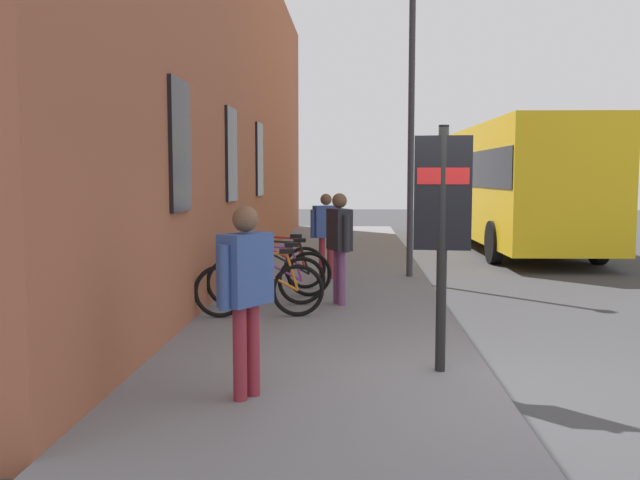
{
  "coord_description": "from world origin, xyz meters",
  "views": [
    {
      "loc": [
        -6.38,
        1.35,
        2.04
      ],
      "look_at": [
        2.14,
        1.78,
        1.24
      ],
      "focal_mm": 38.88,
      "sensor_mm": 36.0,
      "label": 1
    }
  ],
  "objects_px": {
    "bicycle_end_of_row": "(260,289)",
    "pedestrian_crossing_street": "(246,282)",
    "bicycle_under_window": "(277,272)",
    "bicycle_nearest_sign": "(267,280)",
    "pedestrian_by_facade": "(326,227)",
    "street_lamp": "(411,104)",
    "bicycle_by_door": "(275,266)",
    "city_bus": "(512,180)",
    "pedestrian_near_bus": "(339,237)",
    "transit_info_sign": "(443,209)"
  },
  "relations": [
    {
      "from": "bicycle_end_of_row",
      "to": "pedestrian_crossing_street",
      "type": "distance_m",
      "value": 3.5
    },
    {
      "from": "bicycle_under_window",
      "to": "pedestrian_crossing_street",
      "type": "relative_size",
      "value": 1.06
    },
    {
      "from": "bicycle_nearest_sign",
      "to": "pedestrian_by_facade",
      "type": "distance_m",
      "value": 2.88
    },
    {
      "from": "pedestrian_by_facade",
      "to": "street_lamp",
      "type": "height_order",
      "value": "street_lamp"
    },
    {
      "from": "bicycle_end_of_row",
      "to": "bicycle_under_window",
      "type": "height_order",
      "value": "same"
    },
    {
      "from": "bicycle_under_window",
      "to": "pedestrian_crossing_street",
      "type": "xyz_separation_m",
      "value": [
        -5.04,
        -0.31,
        0.63
      ]
    },
    {
      "from": "bicycle_under_window",
      "to": "bicycle_end_of_row",
      "type": "bearing_deg",
      "value": 178.38
    },
    {
      "from": "bicycle_by_door",
      "to": "street_lamp",
      "type": "bearing_deg",
      "value": -56.59
    },
    {
      "from": "city_bus",
      "to": "pedestrian_near_bus",
      "type": "height_order",
      "value": "city_bus"
    },
    {
      "from": "pedestrian_by_facade",
      "to": "street_lamp",
      "type": "relative_size",
      "value": 0.29
    },
    {
      "from": "city_bus",
      "to": "street_lamp",
      "type": "distance_m",
      "value": 7.29
    },
    {
      "from": "bicycle_by_door",
      "to": "street_lamp",
      "type": "xyz_separation_m",
      "value": [
        1.59,
        -2.41,
        2.87
      ]
    },
    {
      "from": "pedestrian_by_facade",
      "to": "street_lamp",
      "type": "xyz_separation_m",
      "value": [
        0.42,
        -1.58,
        2.29
      ]
    },
    {
      "from": "bicycle_nearest_sign",
      "to": "pedestrian_by_facade",
      "type": "relative_size",
      "value": 1.1
    },
    {
      "from": "pedestrian_crossing_street",
      "to": "pedestrian_by_facade",
      "type": "bearing_deg",
      "value": -3.22
    },
    {
      "from": "bicycle_under_window",
      "to": "bicycle_by_door",
      "type": "height_order",
      "value": "same"
    },
    {
      "from": "bicycle_nearest_sign",
      "to": "transit_info_sign",
      "type": "relative_size",
      "value": 0.73
    },
    {
      "from": "street_lamp",
      "to": "bicycle_end_of_row",
      "type": "bearing_deg",
      "value": 149.62
    },
    {
      "from": "pedestrian_crossing_street",
      "to": "street_lamp",
      "type": "relative_size",
      "value": 0.3
    },
    {
      "from": "bicycle_under_window",
      "to": "street_lamp",
      "type": "bearing_deg",
      "value": -44.04
    },
    {
      "from": "pedestrian_by_facade",
      "to": "street_lamp",
      "type": "bearing_deg",
      "value": -75.08
    },
    {
      "from": "bicycle_end_of_row",
      "to": "pedestrian_by_facade",
      "type": "height_order",
      "value": "pedestrian_by_facade"
    },
    {
      "from": "city_bus",
      "to": "pedestrian_by_facade",
      "type": "xyz_separation_m",
      "value": [
        -6.76,
        4.88,
        -0.83
      ]
    },
    {
      "from": "pedestrian_near_bus",
      "to": "pedestrian_crossing_street",
      "type": "relative_size",
      "value": 1.0
    },
    {
      "from": "transit_info_sign",
      "to": "pedestrian_by_facade",
      "type": "distance_m",
      "value": 6.25
    },
    {
      "from": "pedestrian_crossing_street",
      "to": "pedestrian_near_bus",
      "type": "bearing_deg",
      "value": -8.96
    },
    {
      "from": "bicycle_nearest_sign",
      "to": "pedestrian_by_facade",
      "type": "bearing_deg",
      "value": -15.61
    },
    {
      "from": "bicycle_nearest_sign",
      "to": "pedestrian_crossing_street",
      "type": "xyz_separation_m",
      "value": [
        -4.27,
        -0.37,
        0.63
      ]
    },
    {
      "from": "pedestrian_crossing_street",
      "to": "transit_info_sign",
      "type": "bearing_deg",
      "value": -62.59
    },
    {
      "from": "bicycle_by_door",
      "to": "pedestrian_by_facade",
      "type": "distance_m",
      "value": 1.54
    },
    {
      "from": "bicycle_under_window",
      "to": "bicycle_by_door",
      "type": "bearing_deg",
      "value": 9.04
    },
    {
      "from": "bicycle_by_door",
      "to": "pedestrian_by_facade",
      "type": "bearing_deg",
      "value": -35.31
    },
    {
      "from": "bicycle_nearest_sign",
      "to": "pedestrian_by_facade",
      "type": "xyz_separation_m",
      "value": [
        2.72,
        -0.76,
        0.58
      ]
    },
    {
      "from": "street_lamp",
      "to": "bicycle_under_window",
      "type": "bearing_deg",
      "value": 135.96
    },
    {
      "from": "bicycle_end_of_row",
      "to": "bicycle_by_door",
      "type": "distance_m",
      "value": 2.39
    },
    {
      "from": "bicycle_nearest_sign",
      "to": "pedestrian_crossing_street",
      "type": "relative_size",
      "value": 1.05
    },
    {
      "from": "pedestrian_by_facade",
      "to": "pedestrian_crossing_street",
      "type": "relative_size",
      "value": 0.95
    },
    {
      "from": "bicycle_under_window",
      "to": "pedestrian_near_bus",
      "type": "bearing_deg",
      "value": -121.08
    },
    {
      "from": "bicycle_end_of_row",
      "to": "street_lamp",
      "type": "xyz_separation_m",
      "value": [
        3.98,
        -2.33,
        2.87
      ]
    },
    {
      "from": "pedestrian_near_bus",
      "to": "street_lamp",
      "type": "xyz_separation_m",
      "value": [
        2.97,
        -1.28,
        2.24
      ]
    },
    {
      "from": "bicycle_end_of_row",
      "to": "pedestrian_crossing_street",
      "type": "height_order",
      "value": "pedestrian_crossing_street"
    },
    {
      "from": "bicycle_under_window",
      "to": "pedestrian_crossing_street",
      "type": "distance_m",
      "value": 5.09
    },
    {
      "from": "bicycle_nearest_sign",
      "to": "street_lamp",
      "type": "xyz_separation_m",
      "value": [
        3.14,
        -2.34,
        2.87
      ]
    },
    {
      "from": "bicycle_nearest_sign",
      "to": "bicycle_by_door",
      "type": "bearing_deg",
      "value": 2.51
    },
    {
      "from": "city_bus",
      "to": "street_lamp",
      "type": "relative_size",
      "value": 1.91
    },
    {
      "from": "bicycle_under_window",
      "to": "city_bus",
      "type": "bearing_deg",
      "value": -32.71
    },
    {
      "from": "bicycle_under_window",
      "to": "bicycle_by_door",
      "type": "distance_m",
      "value": 0.78
    },
    {
      "from": "bicycle_by_door",
      "to": "city_bus",
      "type": "distance_m",
      "value": 9.87
    },
    {
      "from": "bicycle_end_of_row",
      "to": "city_bus",
      "type": "bearing_deg",
      "value": -28.64
    },
    {
      "from": "city_bus",
      "to": "pedestrian_near_bus",
      "type": "bearing_deg",
      "value": 153.82
    }
  ]
}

